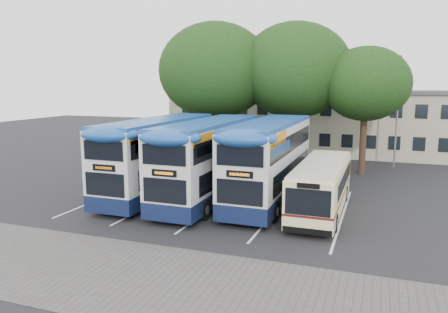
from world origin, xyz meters
TOP-DOWN VIEW (x-y plane):
  - ground at (0.00, 0.00)m, footprint 120.00×120.00m
  - paving_strip at (-2.00, -5.00)m, footprint 40.00×6.00m
  - bay_lines at (-3.75, 5.00)m, footprint 14.12×11.00m
  - depot_building at (0.00, 26.99)m, footprint 32.40×8.40m
  - lamp_post at (6.00, 19.97)m, footprint 0.25×1.05m
  - tree_left at (-8.21, 16.22)m, footprint 9.23×9.23m
  - tree_mid at (-1.85, 17.43)m, footprint 8.94×8.94m
  - tree_right at (3.62, 16.65)m, footprint 6.50×6.50m
  - bus_dd_left at (-7.91, 5.83)m, footprint 2.74×11.31m
  - bus_dd_mid at (-4.51, 5.71)m, footprint 2.74×11.29m
  - bus_dd_right at (-1.10, 6.65)m, footprint 2.75×11.32m
  - bus_single at (2.07, 5.48)m, footprint 2.33×9.15m

SIDE VIEW (x-z plane):
  - ground at x=0.00m, z-range 0.00..0.00m
  - paving_strip at x=-2.00m, z-range 0.00..0.01m
  - bay_lines at x=-3.75m, z-range 0.00..0.01m
  - bus_single at x=2.07m, z-range 0.18..2.91m
  - bus_dd_mid at x=-4.51m, z-range 0.24..4.95m
  - bus_dd_left at x=-7.91m, z-range 0.24..4.96m
  - bus_dd_right at x=-1.10m, z-range 0.24..4.96m
  - depot_building at x=0.00m, z-range 0.05..6.25m
  - lamp_post at x=6.00m, z-range 0.55..9.61m
  - tree_right at x=3.62m, z-range 2.01..11.61m
  - tree_mid at x=-1.85m, z-range 2.04..13.73m
  - tree_left at x=-8.21m, z-range 1.97..13.79m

